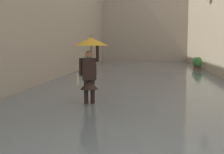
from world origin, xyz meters
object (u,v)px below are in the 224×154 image
Objects in this scene: potted_plant_far_left at (195,63)px; potted_plant_near_left at (198,64)px; potted_plant_mid_right at (86,63)px; person_wading at (90,59)px.

potted_plant_near_left is at bearing 88.73° from potted_plant_far_left.
potted_plant_mid_right is at bearing 3.03° from potted_plant_near_left.
potted_plant_near_left is (-4.75, -11.48, -0.86)m from person_wading.
potted_plant_mid_right is 1.05× the size of potted_plant_far_left.
person_wading is at bearing 67.54° from potted_plant_near_left.
person_wading reaches higher than potted_plant_far_left.
person_wading reaches higher than potted_plant_mid_right.
potted_plant_far_left is at bearing -110.16° from person_wading.
potted_plant_far_left is at bearing -165.22° from potted_plant_mid_right.
person_wading is at bearing 102.72° from potted_plant_mid_right.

